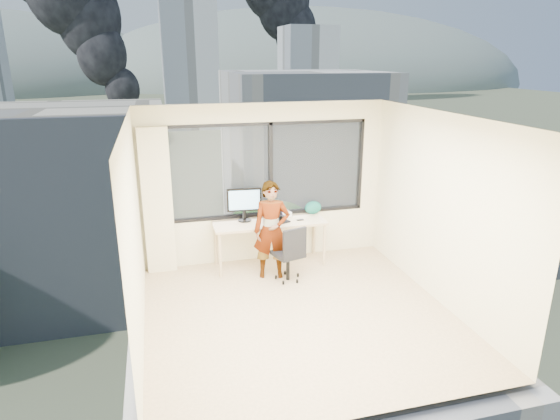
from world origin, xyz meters
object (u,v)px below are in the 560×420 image
object	(u,v)px
game_console	(280,214)
laptop	(278,216)
desk	(270,243)
handbag	(313,208)
chair	(288,252)
person	(272,230)
monitor	(244,204)

from	to	relation	value
game_console	laptop	xyz separation A→B (m)	(-0.11, -0.29, 0.07)
desk	handbag	world-z (taller)	handbag
chair	person	distance (m)	0.42
chair	person	world-z (taller)	person
desk	chair	size ratio (longest dim) A/B	1.99
desk	game_console	size ratio (longest dim) A/B	5.48
chair	person	size ratio (longest dim) A/B	0.60
game_console	handbag	xyz separation A→B (m)	(0.57, -0.03, 0.07)
laptop	desk	bearing A→B (deg)	133.55
person	chair	bearing A→B (deg)	-31.28
chair	laptop	size ratio (longest dim) A/B	2.51
desk	handbag	size ratio (longest dim) A/B	6.28
game_console	handbag	world-z (taller)	handbag
desk	game_console	distance (m)	0.53
game_console	monitor	bearing A→B (deg)	177.64
game_console	laptop	distance (m)	0.32
chair	handbag	bearing A→B (deg)	34.44
desk	laptop	bearing A→B (deg)	-26.99
desk	game_console	world-z (taller)	game_console
desk	laptop	size ratio (longest dim) A/B	4.99
person	game_console	xyz separation A→B (m)	(0.30, 0.66, 0.03)
game_console	laptop	world-z (taller)	laptop
monitor	chair	bearing A→B (deg)	-51.00
chair	laptop	bearing A→B (deg)	75.21
person	laptop	distance (m)	0.42
game_console	handbag	bearing A→B (deg)	-13.80
desk	person	world-z (taller)	person
desk	chair	bearing A→B (deg)	-77.59
laptop	monitor	bearing A→B (deg)	138.50
desk	game_console	xyz separation A→B (m)	(0.23, 0.23, 0.41)
person	handbag	distance (m)	1.08
game_console	desk	bearing A→B (deg)	-145.16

